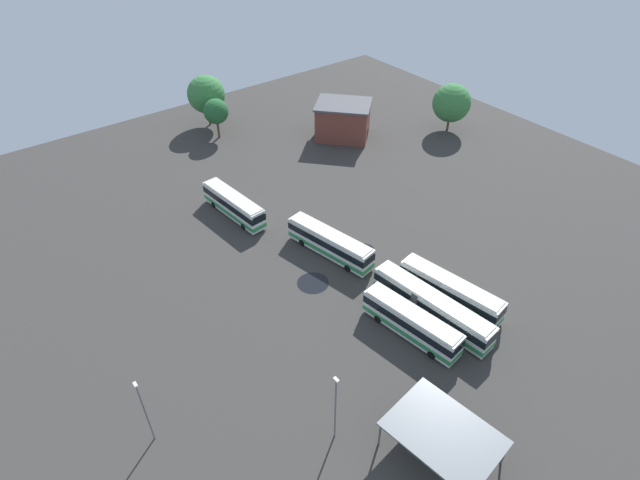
% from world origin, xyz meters
% --- Properties ---
extents(ground_plane, '(113.27, 113.27, 0.00)m').
position_xyz_m(ground_plane, '(0.00, 0.00, 0.00)').
color(ground_plane, '#383533').
extents(bus_row0_slot0, '(12.38, 3.60, 3.53)m').
position_xyz_m(bus_row0_slot0, '(-15.61, -5.50, 1.86)').
color(bus_row0_slot0, silver).
rests_on(bus_row0_slot0, ground_plane).
extents(bus_row1_slot1, '(13.23, 4.95, 3.53)m').
position_xyz_m(bus_row1_slot1, '(0.02, 0.06, 1.86)').
color(bus_row1_slot1, silver).
rests_on(bus_row1_slot1, ground_plane).
extents(bus_row2_slot0, '(12.28, 4.12, 3.53)m').
position_xyz_m(bus_row2_slot0, '(16.62, -1.57, 1.86)').
color(bus_row2_slot0, silver).
rests_on(bus_row2_slot0, ground_plane).
extents(bus_row2_slot1, '(15.71, 4.11, 3.53)m').
position_xyz_m(bus_row2_slot1, '(16.20, 2.07, 1.87)').
color(bus_row2_slot1, silver).
rests_on(bus_row2_slot1, ground_plane).
extents(bus_row2_slot2, '(13.28, 4.59, 3.53)m').
position_xyz_m(bus_row2_slot2, '(15.89, 5.69, 1.86)').
color(bus_row2_slot2, silver).
rests_on(bus_row2_slot2, ground_plane).
extents(depot_building, '(12.46, 12.31, 6.47)m').
position_xyz_m(depot_building, '(-25.43, 23.33, 3.26)').
color(depot_building, brown).
rests_on(depot_building, ground_plane).
extents(maintenance_shelter, '(10.42, 8.14, 3.46)m').
position_xyz_m(maintenance_shelter, '(28.43, -9.79, 3.30)').
color(maintenance_shelter, slate).
rests_on(maintenance_shelter, ground_plane).
extents(lamp_post_by_building, '(0.56, 0.28, 8.66)m').
position_xyz_m(lamp_post_by_building, '(21.24, -16.24, 4.75)').
color(lamp_post_by_building, slate).
rests_on(lamp_post_by_building, ground_plane).
extents(lamp_post_far_corner, '(0.56, 0.28, 8.35)m').
position_xyz_m(lamp_post_far_corner, '(11.15, -29.75, 4.59)').
color(lamp_post_far_corner, slate).
rests_on(lamp_post_far_corner, ground_plane).
extents(tree_east_edge, '(7.02, 7.02, 9.63)m').
position_xyz_m(tree_east_edge, '(-44.93, 6.10, 6.12)').
color(tree_east_edge, brown).
rests_on(tree_east_edge, ground_plane).
extents(tree_west_edge, '(7.04, 7.04, 8.90)m').
position_xyz_m(tree_west_edge, '(-15.33, 40.92, 5.37)').
color(tree_west_edge, brown).
rests_on(tree_west_edge, ground_plane).
extents(tree_north_edge, '(4.53, 4.53, 7.41)m').
position_xyz_m(tree_north_edge, '(-39.10, 4.85, 5.12)').
color(tree_north_edge, brown).
rests_on(tree_north_edge, ground_plane).
extents(puddle_front_lane, '(4.03, 4.03, 0.01)m').
position_xyz_m(puddle_front_lane, '(3.23, -5.22, 0.00)').
color(puddle_front_lane, black).
rests_on(puddle_front_lane, ground_plane).
extents(puddle_back_corner, '(2.97, 2.97, 0.01)m').
position_xyz_m(puddle_back_corner, '(2.22, 4.23, 0.00)').
color(puddle_back_corner, black).
rests_on(puddle_back_corner, ground_plane).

